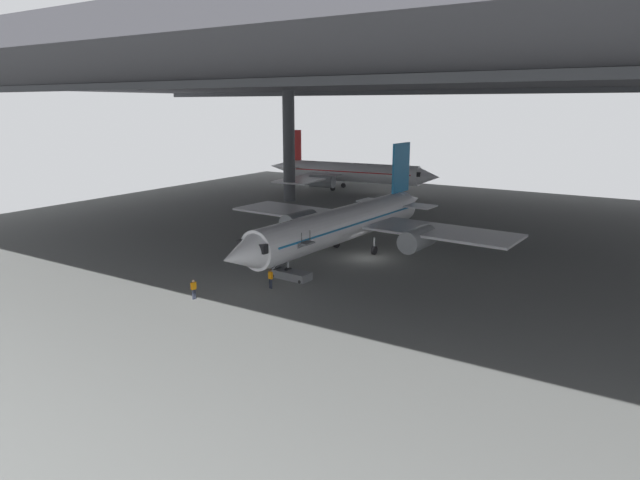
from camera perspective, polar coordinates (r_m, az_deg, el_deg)
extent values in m
plane|color=slate|center=(56.62, 4.74, -1.86)|extent=(110.00, 110.00, 0.00)
cylinder|color=#4C4F54|center=(89.51, -3.21, 9.52)|extent=(1.88, 1.88, 17.30)
cube|color=#38383D|center=(67.14, 10.71, 15.83)|extent=(121.00, 99.00, 1.20)
cube|color=#4C4F54|center=(45.10, -1.56, 15.93)|extent=(115.50, 0.50, 0.70)
cube|color=#4C4F54|center=(82.64, 15.06, 14.47)|extent=(115.50, 0.50, 0.70)
cylinder|color=white|center=(56.38, 2.27, 1.62)|extent=(5.10, 26.27, 3.50)
cone|color=white|center=(45.23, -8.02, -1.55)|extent=(3.68, 4.41, 3.43)
cube|color=black|center=(46.68, -6.17, -0.45)|extent=(3.12, 2.63, 0.77)
cone|color=white|center=(68.79, 9.03, 3.95)|extent=(3.32, 5.78, 2.98)
cube|color=#1972B2|center=(66.25, 8.29, 7.34)|extent=(0.47, 3.83, 5.73)
cube|color=white|center=(64.89, 9.70, 3.50)|extent=(4.62, 3.13, 0.16)
cube|color=white|center=(67.14, 5.94, 3.97)|extent=(4.62, 3.13, 0.16)
cube|color=white|center=(55.91, 12.46, 0.83)|extent=(15.01, 7.25, 0.24)
cylinder|color=#9EA3A8|center=(55.06, 9.97, 0.10)|extent=(2.45, 4.68, 2.17)
cube|color=white|center=(65.02, -2.36, 2.93)|extent=(15.01, 7.25, 0.24)
cylinder|color=#9EA3A8|center=(62.60, -2.16, 1.94)|extent=(2.45, 4.68, 2.17)
cube|color=#1972B2|center=(56.32, 2.27, 1.88)|extent=(5.05, 24.37, 0.16)
cylinder|color=#9EA3A8|center=(50.03, -3.30, -2.44)|extent=(0.20, 0.20, 1.15)
cylinder|color=black|center=(50.26, -3.29, -3.32)|extent=(0.35, 0.92, 0.90)
cylinder|color=#9EA3A8|center=(57.76, 5.59, -0.28)|extent=(0.20, 0.20, 1.15)
cylinder|color=black|center=(57.96, 5.57, -1.05)|extent=(0.35, 0.92, 0.90)
cylinder|color=#9EA3A8|center=(60.18, 1.72, 0.35)|extent=(0.20, 0.20, 1.15)
cylinder|color=black|center=(60.37, 1.72, -0.39)|extent=(0.35, 0.92, 0.90)
cube|color=slate|center=(49.88, -2.98, -3.57)|extent=(3.77, 1.72, 0.70)
cube|color=slate|center=(49.39, -3.00, -1.61)|extent=(3.50, 1.51, 2.92)
cube|color=slate|center=(48.03, -1.46, -0.30)|extent=(1.18, 1.37, 0.12)
cylinder|color=black|center=(48.38, -1.04, 0.42)|extent=(0.06, 0.06, 1.00)
cylinder|color=black|center=(47.45, -1.90, 0.15)|extent=(0.06, 0.06, 1.00)
cylinder|color=black|center=(49.59, -1.11, -3.90)|extent=(0.31, 0.14, 0.30)
cylinder|color=black|center=(48.53, -2.10, -4.30)|extent=(0.31, 0.14, 0.30)
cylinder|color=black|center=(51.37, -3.80, -3.30)|extent=(0.31, 0.14, 0.30)
cylinder|color=black|center=(50.35, -4.82, -3.67)|extent=(0.31, 0.14, 0.30)
cylinder|color=#232838|center=(45.78, -12.69, -5.42)|extent=(0.14, 0.14, 0.82)
cylinder|color=#232838|center=(45.69, -12.88, -5.47)|extent=(0.14, 0.14, 0.82)
cube|color=orange|center=(45.51, -12.83, -4.60)|extent=(0.29, 0.40, 0.58)
cylinder|color=orange|center=(45.62, -12.59, -4.51)|extent=(0.09, 0.09, 0.55)
cylinder|color=orange|center=(45.38, -13.07, -4.63)|extent=(0.09, 0.09, 0.55)
sphere|color=tan|center=(45.39, -12.86, -4.11)|extent=(0.22, 0.22, 0.22)
cylinder|color=#232838|center=(47.25, -5.00, -4.49)|extent=(0.14, 0.14, 0.86)
cylinder|color=#232838|center=(47.38, -5.15, -4.45)|extent=(0.14, 0.14, 0.86)
cube|color=orange|center=(47.09, -5.09, -3.62)|extent=(0.39, 0.28, 0.61)
cylinder|color=orange|center=(46.92, -4.90, -3.64)|extent=(0.09, 0.09, 0.58)
cylinder|color=orange|center=(47.25, -5.29, -3.53)|extent=(0.09, 0.09, 0.58)
sphere|color=brown|center=(46.97, -5.11, -3.12)|extent=(0.23, 0.23, 0.23)
cylinder|color=white|center=(101.17, 3.17, 6.96)|extent=(25.59, 5.71, 3.41)
cone|color=white|center=(96.36, 10.98, 6.39)|extent=(4.37, 3.70, 3.34)
cube|color=black|center=(96.91, 9.77, 6.74)|extent=(2.64, 3.10, 0.75)
cone|color=white|center=(107.62, -3.83, 7.53)|extent=(5.69, 3.38, 2.89)
cube|color=red|center=(106.17, -2.85, 9.71)|extent=(3.72, 0.58, 5.57)
cube|color=white|center=(108.14, -1.76, 7.68)|extent=(3.17, 4.57, 0.16)
cube|color=white|center=(104.01, -3.03, 7.42)|extent=(3.17, 4.57, 0.16)
cube|color=white|center=(110.88, 3.07, 7.37)|extent=(7.47, 14.75, 0.24)
cylinder|color=#9EA3A8|center=(108.65, 3.60, 6.92)|extent=(4.60, 2.51, 2.11)
cube|color=white|center=(95.12, -1.27, 6.34)|extent=(7.47, 14.75, 0.24)
cylinder|color=#9EA3A8|center=(95.85, 0.19, 6.04)|extent=(4.60, 2.51, 2.11)
cube|color=red|center=(101.14, 3.18, 7.10)|extent=(23.75, 5.61, 0.16)
cylinder|color=#9EA3A8|center=(98.34, 7.72, 5.45)|extent=(0.20, 0.20, 1.15)
cylinder|color=black|center=(98.45, 7.71, 4.99)|extent=(0.92, 0.38, 0.90)
cylinder|color=#9EA3A8|center=(104.51, 2.42, 6.05)|extent=(0.20, 0.20, 1.15)
cylinder|color=black|center=(104.62, 2.42, 5.61)|extent=(0.92, 0.38, 0.90)
cylinder|color=#9EA3A8|center=(100.38, 1.33, 5.74)|extent=(0.20, 0.20, 1.15)
cylinder|color=black|center=(100.49, 1.32, 5.29)|extent=(0.92, 0.38, 0.90)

